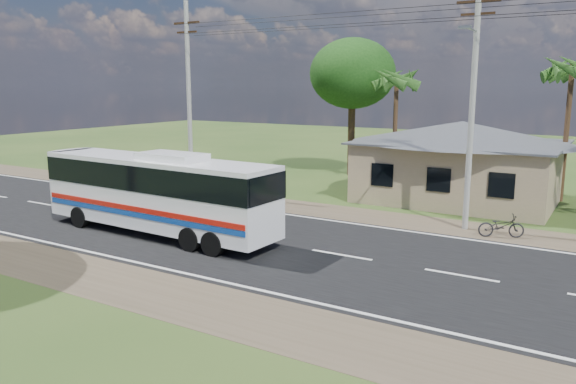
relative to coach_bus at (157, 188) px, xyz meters
name	(u,v)px	position (x,y,z in m)	size (l,w,h in m)	color
ground	(341,255)	(8.11, 1.34, -2.06)	(120.00, 120.00, 0.00)	#264217
road	(341,255)	(8.11, 1.34, -2.06)	(120.00, 16.00, 0.03)	black
house	(461,153)	(9.11, 14.34, 0.58)	(12.40, 10.00, 5.00)	tan
utility_poles	(465,99)	(10.78, 7.83, 3.70)	(32.80, 2.22, 11.00)	#9E9E99
palm_mid	(572,70)	(14.11, 16.84, 5.09)	(2.80, 2.80, 8.20)	#47301E
palm_far	(397,80)	(4.11, 17.34, 4.61)	(2.80, 2.80, 7.70)	#47301E
tree_behind_house	(353,74)	(0.11, 19.34, 5.05)	(6.00, 6.00, 9.61)	#47301E
coach_bus	(157,188)	(0.00, 0.00, 0.00)	(11.72, 2.91, 3.61)	white
motorcycle	(501,226)	(12.77, 7.18, -1.57)	(0.66, 1.89, 0.99)	black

